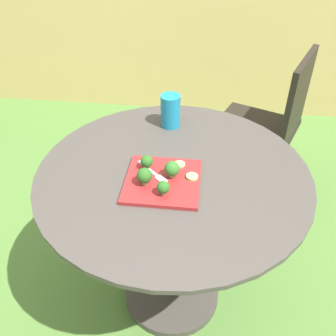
# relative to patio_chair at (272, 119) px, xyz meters

# --- Properties ---
(ground_plane) EXTENTS (12.00, 12.00, 0.00)m
(ground_plane) POSITION_rel_patio_chair_xyz_m (-0.47, -0.82, -0.53)
(ground_plane) COLOR #4C7533
(bamboo_fence) EXTENTS (8.00, 0.08, 1.41)m
(bamboo_fence) POSITION_rel_patio_chair_xyz_m (-0.47, 1.06, 0.18)
(bamboo_fence) COLOR tan
(bamboo_fence) RESTS_ON ground_plane
(patio_table) EXTENTS (0.98, 0.98, 0.76)m
(patio_table) POSITION_rel_patio_chair_xyz_m (-0.47, -0.82, -0.01)
(patio_table) COLOR #423D38
(patio_table) RESTS_ON ground_plane
(patio_chair) EXTENTS (0.58, 0.58, 0.90)m
(patio_chair) POSITION_rel_patio_chair_xyz_m (0.00, 0.00, 0.00)
(patio_chair) COLOR black
(patio_chair) RESTS_ON ground_plane
(salad_plate) EXTENTS (0.26, 0.26, 0.01)m
(salad_plate) POSITION_rel_patio_chair_xyz_m (-0.50, -0.88, 0.24)
(salad_plate) COLOR maroon
(salad_plate) RESTS_ON patio_table
(drinking_glass) EXTENTS (0.08, 0.08, 0.14)m
(drinking_glass) POSITION_rel_patio_chair_xyz_m (-0.51, -0.51, 0.29)
(drinking_glass) COLOR teal
(drinking_glass) RESTS_ON patio_table
(fork) EXTENTS (0.12, 0.12, 0.00)m
(fork) POSITION_rel_patio_chair_xyz_m (-0.53, -0.86, 0.25)
(fork) COLOR silver
(fork) RESTS_ON salad_plate
(broccoli_floret_0) EXTENTS (0.05, 0.05, 0.06)m
(broccoli_floret_0) POSITION_rel_patio_chair_xyz_m (-0.47, -0.86, 0.28)
(broccoli_floret_0) COLOR #99B770
(broccoli_floret_0) RESTS_ON salad_plate
(broccoli_floret_1) EXTENTS (0.04, 0.04, 0.05)m
(broccoli_floret_1) POSITION_rel_patio_chair_xyz_m (-0.49, -0.96, 0.27)
(broccoli_floret_1) COLOR #99B770
(broccoli_floret_1) RESTS_ON salad_plate
(broccoli_floret_2) EXTENTS (0.04, 0.04, 0.05)m
(broccoli_floret_2) POSITION_rel_patio_chair_xyz_m (-0.56, -0.83, 0.27)
(broccoli_floret_2) COLOR #99B770
(broccoli_floret_2) RESTS_ON salad_plate
(broccoli_floret_3) EXTENTS (0.05, 0.05, 0.06)m
(broccoli_floret_3) POSITION_rel_patio_chair_xyz_m (-0.55, -0.91, 0.28)
(broccoli_floret_3) COLOR #99B770
(broccoli_floret_3) RESTS_ON salad_plate
(cucumber_slice_0) EXTENTS (0.04, 0.04, 0.01)m
(cucumber_slice_0) POSITION_rel_patio_chair_xyz_m (-0.45, -0.80, 0.25)
(cucumber_slice_0) COLOR #8EB766
(cucumber_slice_0) RESTS_ON salad_plate
(cucumber_slice_1) EXTENTS (0.04, 0.04, 0.01)m
(cucumber_slice_1) POSITION_rel_patio_chair_xyz_m (-0.40, -0.86, 0.25)
(cucumber_slice_1) COLOR #8EB766
(cucumber_slice_1) RESTS_ON salad_plate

